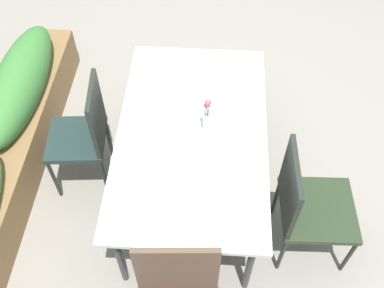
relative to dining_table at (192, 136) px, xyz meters
name	(u,v)px	position (x,y,z in m)	size (l,w,h in m)	color
ground_plane	(189,189)	(0.00, 0.02, -0.68)	(12.00, 12.00, 0.00)	gray
dining_table	(192,136)	(0.00, 0.00, 0.00)	(1.72, 1.02, 0.73)	silver
chair_far_side	(85,132)	(0.09, 0.79, -0.12)	(0.46, 0.46, 0.99)	#1B2C29
chair_near_left	(307,203)	(-0.39, -0.78, -0.15)	(0.51, 0.51, 0.96)	#25321E
flower_vase	(207,118)	(0.02, -0.10, 0.18)	(0.05, 0.05, 0.30)	silver
planter_box	(0,162)	(-0.06, 1.45, -0.35)	(3.06, 0.42, 0.70)	brown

